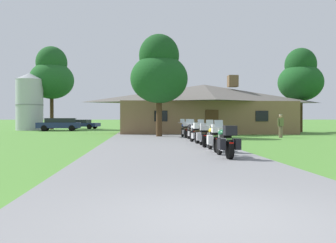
{
  "coord_description": "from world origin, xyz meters",
  "views": [
    {
      "loc": [
        -1.06,
        -4.94,
        1.44
      ],
      "look_at": [
        0.83,
        20.99,
        1.17
      ],
      "focal_mm": 38.79,
      "sensor_mm": 36.0,
      "label": 1
    }
  ],
  "objects": [
    {
      "name": "ground_plane",
      "position": [
        0.0,
        20.0,
        0.0
      ],
      "size": [
        500.0,
        500.0,
        0.0
      ],
      "primitive_type": "plane",
      "color": "#4C8433"
    },
    {
      "name": "metal_silo_distant",
      "position": [
        -14.04,
        38.17,
        3.31
      ],
      "size": [
        3.13,
        3.13,
        6.62
      ],
      "color": "#B2B7BC",
      "rests_on": "ground"
    },
    {
      "name": "motorcycle_silver_fourth_in_row",
      "position": [
        1.88,
        14.92,
        0.62
      ],
      "size": [
        0.66,
        2.08,
        1.3
      ],
      "rotation": [
        0.0,
        0.0,
        0.07
      ],
      "color": "black",
      "rests_on": "asphalt_driveway"
    },
    {
      "name": "parked_navy_sedan_far_left",
      "position": [
        -8.66,
        42.39,
        0.64
      ],
      "size": [
        4.54,
        2.92,
        1.2
      ],
      "rotation": [
        0.0,
        0.0,
        1.29
      ],
      "color": "navy",
      "rests_on": "ground"
    },
    {
      "name": "tree_left_far",
      "position": [
        -12.06,
        40.45,
        6.66
      ],
      "size": [
        5.36,
        5.36,
        10.19
      ],
      "color": "#422D19",
      "rests_on": "ground"
    },
    {
      "name": "motorcycle_green_nearest_to_camera",
      "position": [
        1.85,
        7.45,
        0.61
      ],
      "size": [
        0.74,
        2.08,
        1.3
      ],
      "rotation": [
        0.0,
        0.0,
        0.03
      ],
      "color": "black",
      "rests_on": "asphalt_driveway"
    },
    {
      "name": "motorcycle_yellow_second_in_row",
      "position": [
        1.93,
        9.81,
        0.61
      ],
      "size": [
        0.72,
        2.08,
        1.3
      ],
      "rotation": [
        0.0,
        0.0,
        -0.01
      ],
      "color": "black",
      "rests_on": "asphalt_driveway"
    },
    {
      "name": "motorcycle_black_fifth_in_row",
      "position": [
        2.03,
        17.61,
        0.62
      ],
      "size": [
        0.66,
        2.08,
        1.3
      ],
      "rotation": [
        0.0,
        0.0,
        0.05
      ],
      "color": "black",
      "rests_on": "asphalt_driveway"
    },
    {
      "name": "parked_navy_suv_far_left",
      "position": [
        -10.02,
        35.43,
        0.78
      ],
      "size": [
        4.76,
        2.27,
        1.4
      ],
      "rotation": [
        0.0,
        0.0,
        1.67
      ],
      "color": "navy",
      "rests_on": "ground"
    },
    {
      "name": "motorcycle_blue_farthest_in_row",
      "position": [
        1.94,
        20.21,
        0.62
      ],
      "size": [
        0.66,
        2.08,
        1.3
      ],
      "rotation": [
        0.0,
        0.0,
        0.06
      ],
      "color": "black",
      "rests_on": "asphalt_driveway"
    },
    {
      "name": "tree_right_of_lodge",
      "position": [
        14.92,
        30.55,
        5.52
      ],
      "size": [
        4.45,
        4.45,
        8.46
      ],
      "color": "#422D19",
      "rests_on": "ground"
    },
    {
      "name": "motorcycle_black_third_in_row",
      "position": [
        1.9,
        12.35,
        0.61
      ],
      "size": [
        0.77,
        2.08,
        1.3
      ],
      "rotation": [
        0.0,
        0.0,
        -0.05
      ],
      "color": "black",
      "rests_on": "asphalt_driveway"
    },
    {
      "name": "stone_lodge",
      "position": [
        4.84,
        29.04,
        2.35
      ],
      "size": [
        16.27,
        8.15,
        5.47
      ],
      "color": "brown",
      "rests_on": "ground"
    },
    {
      "name": "bystander_olive_shirt_near_lodge",
      "position": [
        8.98,
        20.61,
        0.95
      ],
      "size": [
        0.52,
        0.34,
        1.69
      ],
      "rotation": [
        0.0,
        0.0,
        3.53
      ],
      "color": "#75664C",
      "rests_on": "ground"
    },
    {
      "name": "asphalt_driveway",
      "position": [
        0.0,
        18.0,
        0.03
      ],
      "size": [
        6.4,
        80.0,
        0.06
      ],
      "primitive_type": "cube",
      "color": "slate",
      "rests_on": "ground"
    },
    {
      "name": "tree_by_lodge_front",
      "position": [
        0.23,
        21.94,
        4.83
      ],
      "size": [
        4.26,
        4.26,
        7.63
      ],
      "color": "#422D19",
      "rests_on": "ground"
    }
  ]
}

